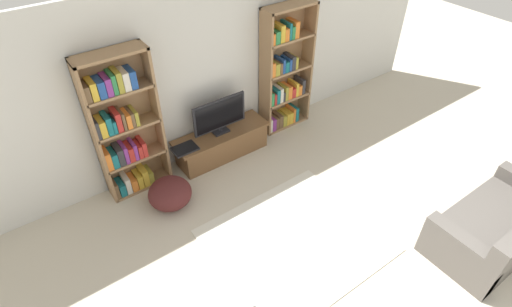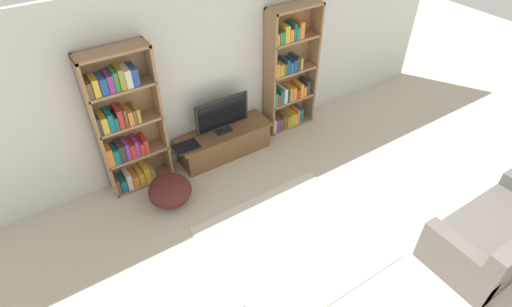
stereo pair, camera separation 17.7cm
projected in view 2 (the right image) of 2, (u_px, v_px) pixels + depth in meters
name	position (u px, v px, depth m)	size (l,w,h in m)	color
wall_back	(205.00, 72.00, 5.57)	(8.80, 0.06, 2.60)	silver
bookshelf_left	(125.00, 126.00, 5.12)	(0.85, 0.30, 2.03)	#93704C
bookshelf_right	(288.00, 75.00, 6.24)	(0.85, 0.30, 2.03)	#93704C
tv_stand	(224.00, 142.00, 6.10)	(1.48, 0.48, 0.43)	brown
television	(222.00, 115.00, 5.78)	(0.85, 0.16, 0.56)	black
laptop	(187.00, 147.00, 5.66)	(0.35, 0.26, 0.03)	#28282D
area_rug	(293.00, 242.00, 4.91)	(1.97, 1.77, 0.02)	beige
couch_right_sofa	(500.00, 237.00, 4.64)	(1.68, 0.87, 0.79)	#56514C
beanbag_ottoman	(170.00, 191.00, 5.33)	(0.58, 0.58, 0.39)	#4C1E1E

